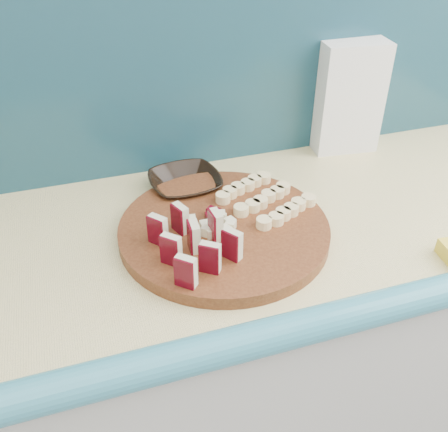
% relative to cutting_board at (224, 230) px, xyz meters
% --- Properties ---
extents(kitchen_counter, '(2.20, 0.63, 0.91)m').
position_rel_cutting_board_xyz_m(kitchen_counter, '(-0.21, 0.02, -0.47)').
color(kitchen_counter, beige).
rests_on(kitchen_counter, ground).
extents(backsplash, '(2.20, 0.02, 0.50)m').
position_rel_cutting_board_xyz_m(backsplash, '(-0.21, 0.31, 0.24)').
color(backsplash, teal).
rests_on(backsplash, kitchen_counter).
extents(cutting_board, '(0.56, 0.56, 0.03)m').
position_rel_cutting_board_xyz_m(cutting_board, '(0.00, 0.00, 0.00)').
color(cutting_board, '#451F0E').
rests_on(cutting_board, kitchen_counter).
extents(apple_wedges, '(0.15, 0.19, 0.06)m').
position_rel_cutting_board_xyz_m(apple_wedges, '(-0.08, -0.07, 0.04)').
color(apple_wedges, beige).
rests_on(apple_wedges, cutting_board).
extents(apple_chunks, '(0.07, 0.07, 0.02)m').
position_rel_cutting_board_xyz_m(apple_chunks, '(-0.02, -0.01, 0.02)').
color(apple_chunks, '#F9EFC7').
rests_on(apple_chunks, cutting_board).
extents(banana_slices, '(0.20, 0.20, 0.02)m').
position_rel_cutting_board_xyz_m(banana_slices, '(0.10, 0.05, 0.02)').
color(banana_slices, '#F5D895').
rests_on(banana_slices, cutting_board).
extents(brown_bowl, '(0.17, 0.17, 0.04)m').
position_rel_cutting_board_xyz_m(brown_bowl, '(-0.03, 0.18, 0.01)').
color(brown_bowl, black).
rests_on(brown_bowl, kitchen_counter).
extents(flour_bag, '(0.17, 0.13, 0.28)m').
position_rel_cutting_board_xyz_m(flour_bag, '(0.42, 0.28, 0.12)').
color(flour_bag, white).
rests_on(flour_bag, kitchen_counter).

